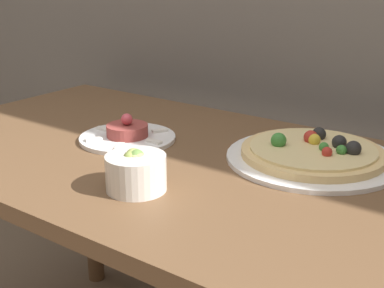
{
  "coord_description": "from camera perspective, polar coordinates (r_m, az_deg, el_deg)",
  "views": [
    {
      "loc": [
        0.67,
        -0.51,
        1.15
      ],
      "look_at": [
        0.03,
        0.37,
        0.78
      ],
      "focal_mm": 50.0,
      "sensor_mm": 36.0,
      "label": 1
    }
  ],
  "objects": [
    {
      "name": "small_bowl",
      "position": [
        1.02,
        -6.0,
        -2.88
      ],
      "size": [
        0.12,
        0.12,
        0.08
      ],
      "color": "silver",
      "rests_on": "dining_table"
    },
    {
      "name": "dining_table",
      "position": [
        1.23,
        -0.95,
        -5.52
      ],
      "size": [
        1.44,
        0.76,
        0.74
      ],
      "color": "brown",
      "rests_on": "ground_plane"
    },
    {
      "name": "tartare_plate",
      "position": [
        1.31,
        -6.9,
        0.96
      ],
      "size": [
        0.23,
        0.23,
        0.07
      ],
      "color": "white",
      "rests_on": "dining_table"
    },
    {
      "name": "pizza_plate",
      "position": [
        1.2,
        12.77,
        -1.01
      ],
      "size": [
        0.38,
        0.38,
        0.06
      ],
      "color": "white",
      "rests_on": "dining_table"
    }
  ]
}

